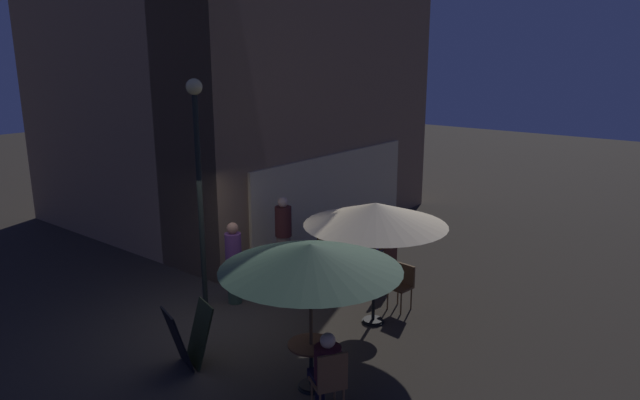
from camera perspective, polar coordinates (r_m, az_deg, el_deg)
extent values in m
plane|color=#302B23|center=(10.72, -9.19, -12.20)|extent=(60.00, 60.00, 0.00)
cube|color=#987652|center=(15.39, -0.64, 13.90)|extent=(8.75, 2.01, 9.30)
cube|color=#987652|center=(15.42, -18.23, 13.22)|extent=(2.01, 8.22, 9.30)
cube|color=beige|center=(14.82, 1.46, 0.61)|extent=(6.13, 0.08, 2.10)
cylinder|color=black|center=(10.90, -11.85, -0.34)|extent=(0.10, 0.10, 4.11)
sphere|color=#F7E18B|center=(10.58, -12.45, 10.97)|extent=(0.30, 0.30, 0.30)
cube|color=black|center=(9.40, -11.92, -12.88)|extent=(0.46, 0.62, 0.98)
cube|color=black|center=(9.30, -14.04, -13.33)|extent=(0.46, 0.62, 0.98)
cylinder|color=black|center=(10.73, 5.30, -11.96)|extent=(0.40, 0.40, 0.03)
cylinder|color=black|center=(10.57, 5.35, -10.19)|extent=(0.06, 0.06, 0.76)
cylinder|color=#512E1F|center=(10.42, 5.40, -8.21)|extent=(0.71, 0.71, 0.03)
cylinder|color=black|center=(8.83, -0.89, -18.11)|extent=(0.40, 0.40, 0.03)
cylinder|color=black|center=(8.66, -0.89, -16.29)|extent=(0.06, 0.06, 0.68)
cylinder|color=brown|center=(8.49, -0.90, -14.23)|extent=(0.68, 0.68, 0.03)
cylinder|color=black|center=(12.93, 3.87, -7.24)|extent=(0.40, 0.40, 0.03)
cylinder|color=black|center=(12.81, 3.89, -5.88)|extent=(0.06, 0.06, 0.68)
cylinder|color=olive|center=(12.69, 3.92, -4.37)|extent=(0.60, 0.60, 0.03)
cylinder|color=black|center=(10.72, 5.30, -11.89)|extent=(0.36, 0.36, 0.06)
cylinder|color=#4B3A20|center=(10.30, 5.44, -6.51)|extent=(0.05, 0.05, 2.21)
cone|color=beige|center=(10.00, 5.57, -1.38)|extent=(2.53, 2.53, 0.40)
cylinder|color=black|center=(8.82, -0.89, -18.03)|extent=(0.36, 0.36, 0.06)
cylinder|color=brown|center=(8.31, -0.91, -11.86)|extent=(0.05, 0.05, 2.17)
cone|color=#2F4B36|center=(7.94, -0.94, -5.68)|extent=(2.58, 2.58, 0.37)
cylinder|color=brown|center=(11.00, 8.08, -10.20)|extent=(0.03, 0.03, 0.44)
cylinder|color=brown|center=(11.17, 6.76, -9.75)|extent=(0.03, 0.03, 0.44)
cylinder|color=brown|center=(11.23, 9.08, -9.70)|extent=(0.03, 0.03, 0.44)
cylinder|color=brown|center=(11.41, 7.77, -9.27)|extent=(0.03, 0.03, 0.44)
cube|color=brown|center=(11.11, 7.96, -8.62)|extent=(0.44, 0.44, 0.04)
cube|color=brown|center=(11.16, 8.57, -7.33)|extent=(0.09, 0.40, 0.40)
cylinder|color=brown|center=(8.26, -0.82, -18.85)|extent=(0.03, 0.03, 0.46)
cylinder|color=brown|center=(8.36, 1.46, -18.42)|extent=(0.03, 0.03, 0.46)
cube|color=brown|center=(8.04, 0.76, -17.75)|extent=(0.57, 0.57, 0.04)
cube|color=brown|center=(7.75, 1.28, -16.77)|extent=(0.38, 0.25, 0.50)
cylinder|color=brown|center=(13.16, 5.92, -5.89)|extent=(0.03, 0.03, 0.46)
cylinder|color=brown|center=(13.34, 4.81, -5.58)|extent=(0.03, 0.03, 0.46)
cylinder|color=brown|center=(13.41, 6.75, -5.53)|extent=(0.03, 0.03, 0.46)
cylinder|color=brown|center=(13.58, 5.65, -5.23)|extent=(0.03, 0.03, 0.46)
cube|color=brown|center=(13.29, 5.81, -4.55)|extent=(0.43, 0.43, 0.04)
cube|color=brown|center=(13.35, 6.30, -3.30)|extent=(0.07, 0.40, 0.49)
cylinder|color=#593317|center=(13.26, 1.83, -5.64)|extent=(0.03, 0.03, 0.47)
cylinder|color=#593317|center=(13.00, 1.12, -6.04)|extent=(0.03, 0.03, 0.47)
cylinder|color=#593317|center=(13.42, 0.65, -5.39)|extent=(0.03, 0.03, 0.47)
cylinder|color=#593317|center=(13.16, -0.08, -5.79)|extent=(0.03, 0.03, 0.47)
cube|color=#593317|center=(13.13, 0.89, -4.68)|extent=(0.44, 0.44, 0.04)
cube|color=#593317|center=(13.14, 0.22, -3.61)|extent=(0.40, 0.08, 0.42)
cylinder|color=black|center=(12.53, 1.74, -6.94)|extent=(0.03, 0.03, 0.43)
cylinder|color=black|center=(12.34, 3.00, -7.30)|extent=(0.03, 0.03, 0.43)
cylinder|color=black|center=(12.28, 0.75, -7.39)|extent=(0.03, 0.03, 0.43)
cylinder|color=black|center=(12.08, 2.03, -7.77)|extent=(0.03, 0.03, 0.43)
cube|color=black|center=(12.22, 1.89, -6.33)|extent=(0.44, 0.44, 0.04)
cube|color=black|center=(12.01, 1.33, -5.65)|extent=(0.05, 0.43, 0.38)
cylinder|color=#572F25|center=(12.37, 5.36, -7.20)|extent=(0.03, 0.03, 0.47)
cylinder|color=#572F25|center=(12.59, 6.31, -6.84)|extent=(0.03, 0.03, 0.47)
cylinder|color=#572F25|center=(12.18, 6.44, -7.58)|extent=(0.03, 0.03, 0.47)
cylinder|color=#572F25|center=(12.40, 7.39, -7.20)|extent=(0.03, 0.03, 0.47)
cube|color=#572F25|center=(12.30, 6.40, -6.11)|extent=(0.44, 0.44, 0.04)
cube|color=#572F25|center=(12.12, 7.05, -5.33)|extent=(0.39, 0.10, 0.41)
cube|color=black|center=(8.15, 0.40, -17.21)|extent=(0.50, 0.50, 0.14)
cylinder|color=black|center=(8.41, 0.00, -18.10)|extent=(0.14, 0.14, 0.49)
cylinder|color=#46171E|center=(7.90, 0.77, -16.10)|extent=(0.37, 0.37, 0.52)
sphere|color=beige|center=(7.73, 0.77, -13.84)|extent=(0.21, 0.21, 0.21)
cube|color=#523C6E|center=(13.18, 5.44, -4.65)|extent=(0.38, 0.37, 0.14)
cylinder|color=#523C6E|center=(13.14, 4.99, -5.83)|extent=(0.14, 0.14, 0.49)
cylinder|color=#2C403A|center=(13.20, 5.84, -3.32)|extent=(0.34, 0.34, 0.57)
sphere|color=brown|center=(13.09, 5.88, -1.73)|extent=(0.21, 0.21, 0.21)
cube|color=#23264C|center=(12.31, 2.29, -5.97)|extent=(0.37, 0.36, 0.14)
cylinder|color=#23264C|center=(12.52, 2.73, -6.83)|extent=(0.14, 0.14, 0.49)
cylinder|color=#543F6D|center=(12.11, 1.90, -4.89)|extent=(0.35, 0.35, 0.57)
sphere|color=beige|center=(12.00, 1.92, -3.22)|extent=(0.19, 0.19, 0.19)
cylinder|color=#2F4330|center=(11.43, -8.52, -8.10)|extent=(0.27, 0.27, 0.86)
cylinder|color=#5C3363|center=(11.18, -8.66, -4.71)|extent=(0.32, 0.32, 0.57)
sphere|color=#94664C|center=(11.06, -8.73, -2.81)|extent=(0.23, 0.23, 0.23)
cylinder|color=#836A59|center=(12.59, -3.63, -5.62)|extent=(0.31, 0.31, 0.94)
cylinder|color=#471F1D|center=(12.35, -3.69, -2.15)|extent=(0.36, 0.36, 0.66)
sphere|color=beige|center=(12.23, -3.72, -0.22)|extent=(0.22, 0.22, 0.22)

